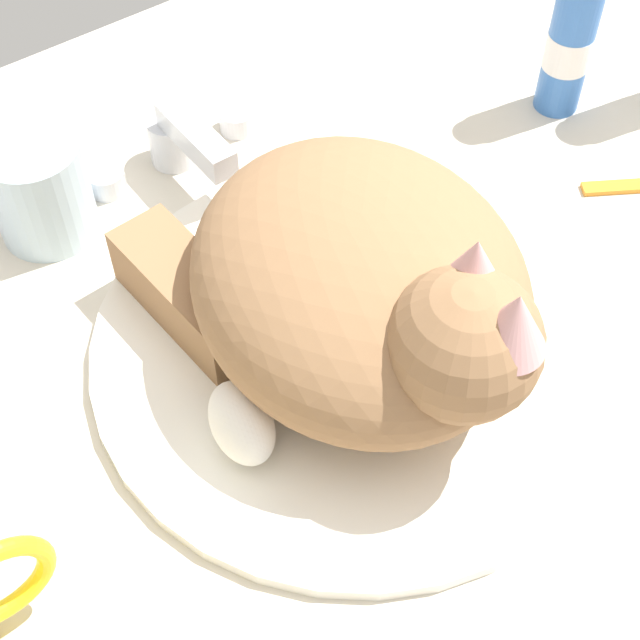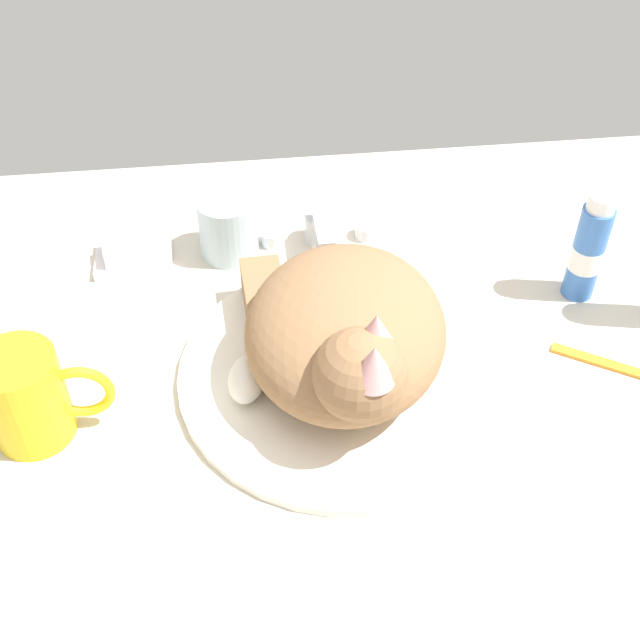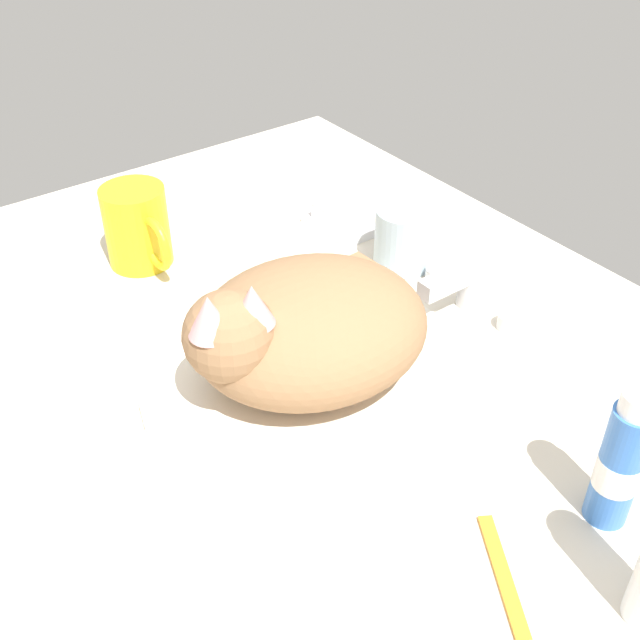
{
  "view_description": "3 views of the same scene",
  "coord_description": "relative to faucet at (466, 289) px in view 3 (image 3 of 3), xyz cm",
  "views": [
    {
      "loc": [
        -23.83,
        -28.2,
        49.69
      ],
      "look_at": [
        -2.97,
        -0.12,
        5.32
      ],
      "focal_mm": 53.15,
      "sensor_mm": 36.0,
      "label": 1
    },
    {
      "loc": [
        -9.09,
        -57.49,
        64.34
      ],
      "look_at": [
        -2.34,
        1.54,
        6.84
      ],
      "focal_mm": 46.83,
      "sensor_mm": 36.0,
      "label": 2
    },
    {
      "loc": [
        48.61,
        -34.82,
        52.44
      ],
      "look_at": [
        -0.42,
        1.39,
        6.84
      ],
      "focal_mm": 44.05,
      "sensor_mm": 36.0,
      "label": 3
    }
  ],
  "objects": [
    {
      "name": "coffee_mug",
      "position": [
        -30.38,
        -25.2,
        2.48
      ],
      "size": [
        12.22,
        7.74,
        9.94
      ],
      "color": "yellow",
      "rests_on": "ground_plane"
    },
    {
      "name": "cat",
      "position": [
        -0.4,
        -22.44,
        4.5
      ],
      "size": [
        24.46,
        27.97,
        14.4
      ],
      "color": "#936B47",
      "rests_on": "sink_basin"
    },
    {
      "name": "soap_dish",
      "position": [
        -22.4,
        -0.53,
        -1.89
      ],
      "size": [
        9.0,
        6.4,
        1.2
      ],
      "primitive_type": "cube",
      "color": "white",
      "rests_on": "ground_plane"
    },
    {
      "name": "soap_bar",
      "position": [
        -22.4,
        -0.53,
        -0.26
      ],
      "size": [
        7.33,
        5.14,
        2.06
      ],
      "primitive_type": "cube",
      "rotation": [
        0.0,
        0.0,
        0.16
      ],
      "color": "silver",
      "rests_on": "soap_dish"
    },
    {
      "name": "sink_basin",
      "position": [
        0.0,
        -21.52,
        -1.98
      ],
      "size": [
        34.24,
        34.24,
        1.01
      ],
      "primitive_type": "cylinder",
      "color": "white",
      "rests_on": "ground_plane"
    },
    {
      "name": "rinse_cup",
      "position": [
        -11.0,
        0.15,
        1.31
      ],
      "size": [
        6.95,
        6.95,
        7.61
      ],
      "color": "silver",
      "rests_on": "ground_plane"
    },
    {
      "name": "toothpaste_bottle",
      "position": [
        28.27,
        -11.74,
        3.81
      ],
      "size": [
        3.63,
        3.63,
        13.53
      ],
      "color": "#3870C6",
      "rests_on": "ground_plane"
    },
    {
      "name": "faucet",
      "position": [
        0.0,
        0.0,
        0.0
      ],
      "size": [
        14.4,
        9.76,
        5.81
      ],
      "color": "silver",
      "rests_on": "ground_plane"
    },
    {
      "name": "toothbrush",
      "position": [
        29.47,
        -24.3,
        -1.96
      ],
      "size": [
        12.76,
        8.52,
        1.6
      ],
      "color": "orange",
      "rests_on": "ground_plane"
    },
    {
      "name": "ground_plane",
      "position": [
        0.0,
        -21.52,
        -3.99
      ],
      "size": [
        110.0,
        82.5,
        3.0
      ],
      "primitive_type": "cube",
      "color": "beige"
    }
  ]
}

